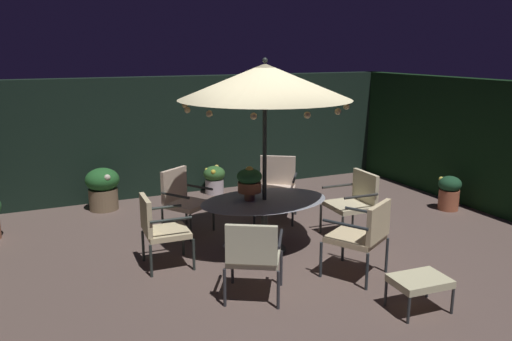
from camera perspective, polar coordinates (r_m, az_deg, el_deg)
The scene contains 16 objects.
ground_plane at distance 7.37m, azimuth 1.69°, elevation -8.48°, with size 8.61×7.02×0.02m, color brown.
hedge_backdrop_rear at distance 10.09m, azimuth -6.75°, elevation 4.08°, with size 8.61×0.30×2.23m, color black.
hedge_backdrop_right at distance 9.59m, azimuth 24.66°, elevation 2.45°, with size 0.30×7.02×2.23m, color black.
patio_dining_table at distance 7.02m, azimuth 0.94°, elevation -4.30°, with size 1.79×1.22×0.73m.
patio_umbrella at distance 6.70m, azimuth 0.99°, elevation 9.82°, with size 2.27×2.27×2.62m.
centerpiece_planter at distance 6.89m, azimuth -0.73°, elevation -1.14°, with size 0.34×0.34×0.47m.
patio_chair_north at distance 7.69m, azimuth 10.92°, elevation -3.16°, with size 0.63×0.67×0.97m.
patio_chair_northeast at distance 8.41m, azimuth 2.29°, elevation -1.42°, with size 0.88×0.87×1.00m.
patio_chair_east at distance 7.85m, azimuth -8.18°, elevation -2.92°, with size 0.79×0.79×0.96m.
patio_chair_southeast at distance 6.63m, azimuth -10.70°, elevation -6.11°, with size 0.59×0.59×0.94m.
patio_chair_south at distance 5.68m, azimuth -0.32°, elevation -9.16°, with size 0.82×0.82×0.93m.
patio_chair_southwest at distance 6.36m, azimuth 11.83°, elevation -6.78°, with size 0.86×0.86×0.96m.
ottoman_footrest at distance 5.83m, azimuth 17.74°, elevation -11.71°, with size 0.61×0.47×0.37m.
potted_plant_left_far at distance 9.93m, azimuth -4.65°, elevation -0.89°, with size 0.42×0.42×0.54m.
potted_plant_front_corner at distance 9.26m, azimuth -16.66°, elevation -1.81°, with size 0.58×0.58×0.73m.
potted_plant_back_right at distance 9.49m, azimuth 20.68°, elevation -2.22°, with size 0.39×0.39×0.60m.
Camera 1 is at (-3.04, -6.13, 2.73)m, focal length 36.00 mm.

